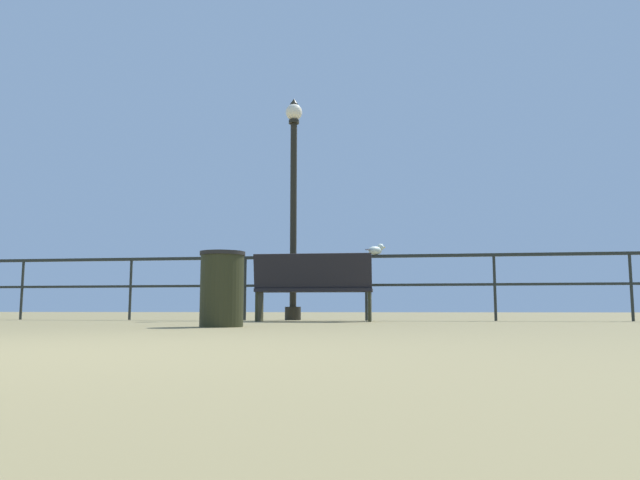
{
  "coord_description": "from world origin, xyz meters",
  "views": [
    {
      "loc": [
        1.57,
        -2.19,
        0.19
      ],
      "look_at": [
        0.32,
        6.76,
        1.24
      ],
      "focal_mm": 33.08,
      "sensor_mm": 36.0,
      "label": 1
    }
  ],
  "objects_px": {
    "seagull_on_rail": "(376,250)",
    "trash_bin": "(222,289)",
    "bench_near_left": "(313,284)",
    "lamppost_center": "(293,198)"
  },
  "relations": [
    {
      "from": "bench_near_left",
      "to": "trash_bin",
      "type": "height_order",
      "value": "bench_near_left"
    },
    {
      "from": "bench_near_left",
      "to": "trash_bin",
      "type": "relative_size",
      "value": 2.23
    },
    {
      "from": "seagull_on_rail",
      "to": "trash_bin",
      "type": "xyz_separation_m",
      "value": [
        -1.45,
        -3.53,
        -0.74
      ]
    },
    {
      "from": "trash_bin",
      "to": "lamppost_center",
      "type": "bearing_deg",
      "value": 89.34
    },
    {
      "from": "trash_bin",
      "to": "seagull_on_rail",
      "type": "bearing_deg",
      "value": 67.65
    },
    {
      "from": "lamppost_center",
      "to": "trash_bin",
      "type": "height_order",
      "value": "lamppost_center"
    },
    {
      "from": "lamppost_center",
      "to": "trash_bin",
      "type": "distance_m",
      "value": 4.14
    },
    {
      "from": "bench_near_left",
      "to": "lamppost_center",
      "type": "height_order",
      "value": "lamppost_center"
    },
    {
      "from": "lamppost_center",
      "to": "trash_bin",
      "type": "xyz_separation_m",
      "value": [
        -0.04,
        -3.79,
        -1.68
      ]
    },
    {
      "from": "bench_near_left",
      "to": "lamppost_center",
      "type": "xyz_separation_m",
      "value": [
        -0.52,
        1.15,
        1.52
      ]
    }
  ]
}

